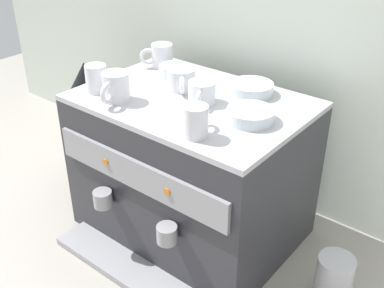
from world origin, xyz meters
TOP-DOWN VIEW (x-y plane):
  - ground_plane at (0.00, 0.00)m, footprint 4.00×4.00m
  - tiled_backsplash_wall at (0.00, 0.34)m, footprint 2.80×0.03m
  - espresso_machine at (0.00, -0.00)m, footprint 0.66×0.57m
  - ceramic_cup_0 at (-0.25, -0.13)m, footprint 0.08×0.10m
  - ceramic_cup_1 at (0.04, -0.00)m, footprint 0.08×0.11m
  - ceramic_cup_2 at (-0.07, 0.03)m, footprint 0.10×0.11m
  - ceramic_cup_3 at (-0.25, 0.14)m, footprint 0.09×0.10m
  - ceramic_cup_4 at (0.15, -0.17)m, footprint 0.07×0.10m
  - ceramic_cup_5 at (-0.16, -0.15)m, footprint 0.08×0.12m
  - ceramic_bowl_0 at (-0.15, 0.10)m, footprint 0.10×0.10m
  - ceramic_bowl_1 at (0.11, 0.14)m, footprint 0.13×0.13m
  - ceramic_bowl_2 at (0.21, -0.02)m, footprint 0.13×0.13m
  - coffee_grinder at (-0.48, 0.00)m, footprint 0.15×0.15m
  - milk_pitcher at (0.50, -0.01)m, footprint 0.10×0.10m

SIDE VIEW (x-z plane):
  - ground_plane at x=0.00m, z-range 0.00..0.00m
  - milk_pitcher at x=0.50m, z-range 0.00..0.15m
  - coffee_grinder at x=-0.48m, z-range -0.01..0.46m
  - espresso_machine at x=0.00m, z-range 0.00..0.47m
  - tiled_backsplash_wall at x=0.00m, z-range 0.00..0.94m
  - ceramic_bowl_2 at x=0.21m, z-range 0.47..0.50m
  - ceramic_bowl_1 at x=0.11m, z-range 0.47..0.50m
  - ceramic_bowl_0 at x=-0.15m, z-range 0.47..0.50m
  - ceramic_cup_1 at x=0.04m, z-range 0.47..0.53m
  - ceramic_cup_2 at x=-0.07m, z-range 0.47..0.53m
  - ceramic_cup_3 at x=-0.25m, z-range 0.47..0.54m
  - ceramic_cup_4 at x=0.15m, z-range 0.47..0.55m
  - ceramic_cup_0 at x=-0.25m, z-range 0.47..0.55m
  - ceramic_cup_5 at x=-0.16m, z-range 0.47..0.55m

